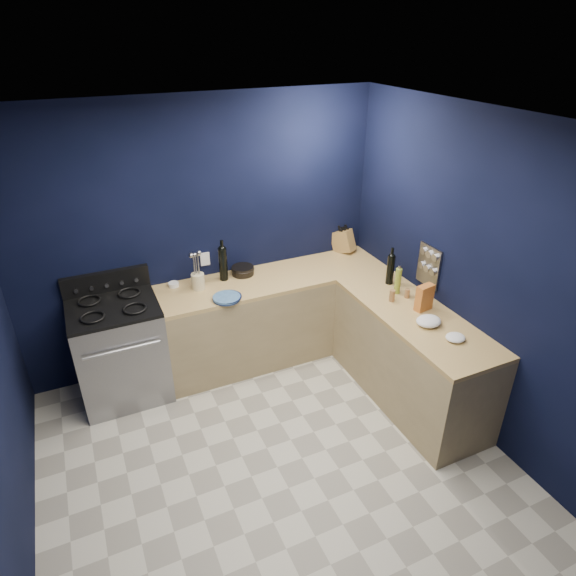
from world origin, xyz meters
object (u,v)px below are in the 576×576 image
utensil_crock (198,281)px  knife_block (343,241)px  gas_range (121,352)px  plate_stack (227,298)px  crouton_bag (424,298)px

utensil_crock → knife_block: size_ratio=0.64×
gas_range → utensil_crock: bearing=6.3°
plate_stack → knife_block: knife_block is taller
plate_stack → knife_block: 1.57m
plate_stack → crouton_bag: size_ratio=1.07×
plate_stack → utensil_crock: bearing=119.4°
gas_range → plate_stack: (0.96, -0.22, 0.46)m
gas_range → crouton_bag: 2.75m
utensil_crock → knife_block: 1.67m
gas_range → knife_block: bearing=6.3°
utensil_crock → plate_stack: bearing=-60.6°
gas_range → utensil_crock: (0.79, 0.09, 0.52)m
utensil_crock → knife_block: bearing=6.3°
gas_range → plate_stack: bearing=-12.9°
knife_block → crouton_bag: (0.01, -1.36, -0.00)m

